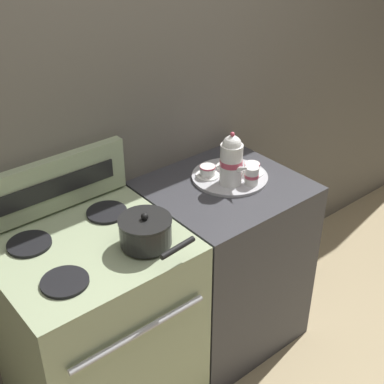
{
  "coord_description": "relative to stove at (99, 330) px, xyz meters",
  "views": [
    {
      "loc": [
        -1.07,
        -1.5,
        2.11
      ],
      "look_at": [
        0.12,
        -0.05,
        0.97
      ],
      "focal_mm": 50.0,
      "sensor_mm": 36.0,
      "label": 1
    }
  ],
  "objects": [
    {
      "name": "teacup_front",
      "position": [
        0.86,
        -0.01,
        0.48
      ],
      "size": [
        0.11,
        0.11,
        0.05
      ],
      "color": "white",
      "rests_on": "serving_tray"
    },
    {
      "name": "stove",
      "position": [
        0.0,
        0.0,
        0.0
      ],
      "size": [
        0.71,
        0.65,
        0.9
      ],
      "color": "#9EAD84",
      "rests_on": "ground"
    },
    {
      "name": "creamer_jug",
      "position": [
        0.79,
        -0.08,
        0.5
      ],
      "size": [
        0.07,
        0.07,
        0.08
      ],
      "color": "white",
      "rests_on": "serving_tray"
    },
    {
      "name": "ground_plane",
      "position": [
        0.34,
        0.0,
        -0.45
      ],
      "size": [
        6.0,
        6.0,
        0.0
      ],
      "primitive_type": "plane",
      "color": "tan"
    },
    {
      "name": "wall_back",
      "position": [
        0.34,
        0.34,
        0.65
      ],
      "size": [
        6.0,
        0.05,
        2.2
      ],
      "color": "#666056",
      "rests_on": "ground"
    },
    {
      "name": "side_counter",
      "position": [
        0.7,
        0.0,
        -0.0
      ],
      "size": [
        0.68,
        0.62,
        0.89
      ],
      "color": "#38383D",
      "rests_on": "ground"
    },
    {
      "name": "control_panel",
      "position": [
        0.0,
        0.29,
        0.57
      ],
      "size": [
        0.7,
        0.05,
        0.23
      ],
      "color": "#9EAD84",
      "rests_on": "stove"
    },
    {
      "name": "saucepan",
      "position": [
        0.17,
        -0.14,
        0.51
      ],
      "size": [
        0.2,
        0.29,
        0.13
      ],
      "color": "black",
      "rests_on": "stove"
    },
    {
      "name": "teacup_right",
      "position": [
        0.68,
        0.1,
        0.48
      ],
      "size": [
        0.11,
        0.11,
        0.05
      ],
      "color": "white",
      "rests_on": "serving_tray"
    },
    {
      "name": "teapot",
      "position": [
        0.72,
        -0.02,
        0.57
      ],
      "size": [
        0.1,
        0.16,
        0.25
      ],
      "color": "white",
      "rests_on": "serving_tray"
    },
    {
      "name": "serving_tray",
      "position": [
        0.76,
        0.04,
        0.45
      ],
      "size": [
        0.35,
        0.35,
        0.01
      ],
      "color": "#B2B2B7",
      "rests_on": "side_counter"
    },
    {
      "name": "teacup_left",
      "position": [
        0.81,
        0.1,
        0.48
      ],
      "size": [
        0.11,
        0.11,
        0.05
      ],
      "color": "white",
      "rests_on": "serving_tray"
    }
  ]
}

